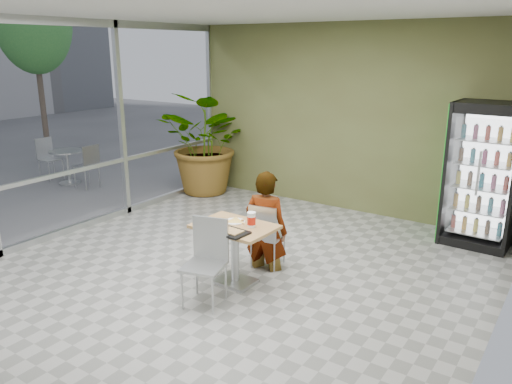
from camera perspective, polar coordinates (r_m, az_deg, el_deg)
ground at (r=6.31m, az=-3.83°, el=-9.98°), size 7.00×7.00×0.00m
room_envelope at (r=5.79m, az=-4.13°, el=4.39°), size 6.00×7.00×3.20m
storefront_frame at (r=7.97m, az=-21.47°, el=6.56°), size 0.10×7.00×3.20m
dining_table at (r=6.02m, az=-2.43°, el=-5.73°), size 0.96×0.68×0.75m
chair_far at (r=6.43m, az=1.05°, el=-4.51°), size 0.43×0.44×0.87m
chair_near at (r=5.63m, az=-5.59°, el=-7.06°), size 0.52×0.53×0.97m
seated_woman at (r=6.47m, az=1.15°, el=-4.46°), size 0.64×0.46×1.60m
pizza_plate at (r=6.04m, az=-2.46°, el=-3.29°), size 0.35×0.31×0.03m
soda_cup at (r=5.85m, az=-0.52°, el=-3.20°), size 0.10×0.10×0.18m
napkin_stack at (r=5.91m, az=-5.45°, el=-3.86°), size 0.17×0.17×0.02m
cafeteria_tray at (r=5.69m, az=-2.89°, el=-4.62°), size 0.41×0.31×0.02m
beverage_fridge at (r=7.80m, az=24.49°, el=1.76°), size 0.96×0.75×2.06m
potted_plant at (r=9.75m, az=-5.46°, el=5.58°), size 1.90×1.67×1.99m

